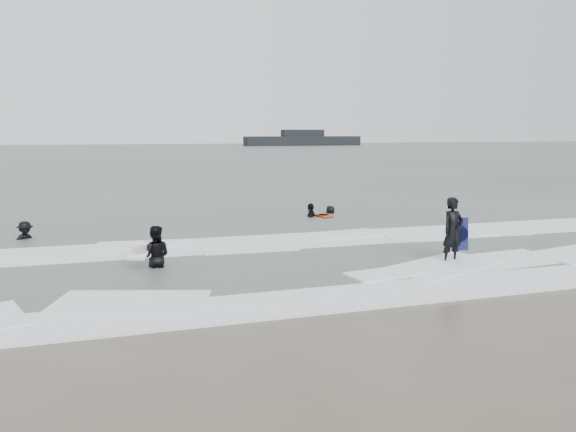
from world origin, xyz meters
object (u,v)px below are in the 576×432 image
object	(u,v)px
surfer_right_near	(311,218)
vessel_horizon	(303,140)
surfer_centre	(451,264)
surfer_breaker	(26,241)
surfer_right_far	(330,214)
surfer_wading	(156,268)

from	to	relation	value
surfer_right_near	vessel_horizon	distance (m)	125.55
surfer_centre	vessel_horizon	xyz separation A→B (m)	(37.76, 128.87, 1.56)
surfer_breaker	surfer_right_near	xyz separation A→B (m)	(11.34, 2.14, 0.00)
surfer_right_far	surfer_breaker	bearing A→B (deg)	-39.04
surfer_right_near	vessel_horizon	bearing A→B (deg)	-172.62
surfer_right_near	surfer_right_far	xyz separation A→B (m)	(1.19, 0.67, 0.00)
surfer_breaker	surfer_right_far	size ratio (longest dim) A/B	0.99
surfer_centre	surfer_right_far	bearing A→B (deg)	77.54
surfer_breaker	surfer_right_near	world-z (taller)	surfer_right_near
surfer_wading	surfer_right_near	world-z (taller)	surfer_right_near
surfer_wading	vessel_horizon	xyz separation A→B (m)	(46.02, 126.97, 1.56)
vessel_horizon	surfer_wading	bearing A→B (deg)	-109.92
surfer_wading	surfer_breaker	xyz separation A→B (m)	(-4.13, 5.44, 0.00)
surfer_right_near	vessel_horizon	xyz separation A→B (m)	(38.81, 119.39, 1.56)
surfer_right_near	vessel_horizon	world-z (taller)	vessel_horizon
surfer_breaker	vessel_horizon	bearing A→B (deg)	33.41
surfer_centre	vessel_horizon	bearing A→B (deg)	61.97
surfer_wading	surfer_breaker	bearing A→B (deg)	-41.01
surfer_right_near	surfer_right_far	size ratio (longest dim) A/B	1.16
surfer_centre	surfer_wading	xyz separation A→B (m)	(-8.26, 1.90, 0.00)
surfer_right_near	surfer_breaker	bearing A→B (deg)	-53.92
surfer_centre	surfer_breaker	xyz separation A→B (m)	(-12.39, 7.34, 0.00)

